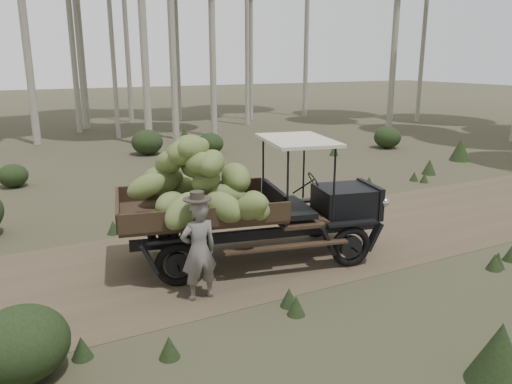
% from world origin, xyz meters
% --- Properties ---
extents(ground, '(120.00, 120.00, 0.00)m').
position_xyz_m(ground, '(0.00, 0.00, 0.00)').
color(ground, '#473D2B').
rests_on(ground, ground).
extents(dirt_track, '(70.00, 4.00, 0.01)m').
position_xyz_m(dirt_track, '(0.00, 0.00, 0.00)').
color(dirt_track, brown).
rests_on(dirt_track, ground).
extents(banana_truck, '(5.10, 2.73, 2.44)m').
position_xyz_m(banana_truck, '(-2.46, -0.30, 1.39)').
color(banana_truck, black).
rests_on(banana_truck, ground).
extents(farmer, '(0.59, 0.44, 1.73)m').
position_xyz_m(farmer, '(-3.43, -1.37, 0.82)').
color(farmer, '#635F5B').
rests_on(farmer, ground).
extents(undergrowth, '(21.38, 22.20, 1.23)m').
position_xyz_m(undergrowth, '(-0.29, -1.54, 0.49)').
color(undergrowth, '#233319').
rests_on(undergrowth, ground).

